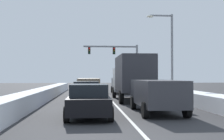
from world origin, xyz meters
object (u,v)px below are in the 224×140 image
(traffic_light_gantry, at_px, (120,57))
(street_lamp_right_mid, at_px, (168,47))
(sedan_navy_center_lane_second, at_px, (86,92))
(sedan_black_center_lane_nearest, at_px, (89,100))
(suv_gray_right_lane_third, at_px, (122,84))
(suv_tan_center_lane_third, at_px, (89,86))
(box_truck_right_lane_second, at_px, (132,76))
(suv_charcoal_right_lane_nearest, at_px, (157,93))

(traffic_light_gantry, distance_m, street_lamp_right_mid, 11.85)
(sedan_navy_center_lane_second, distance_m, street_lamp_right_mid, 11.83)
(sedan_black_center_lane_nearest, bearing_deg, street_lamp_right_mid, 61.17)
(suv_gray_right_lane_third, height_order, traffic_light_gantry, traffic_light_gantry)
(suv_tan_center_lane_third, xyz_separation_m, traffic_light_gantry, (4.33, 12.52, 3.48))
(suv_tan_center_lane_third, height_order, street_lamp_right_mid, street_lamp_right_mid)
(box_truck_right_lane_second, xyz_separation_m, traffic_light_gantry, (0.99, 17.08, 2.60))
(sedan_black_center_lane_nearest, distance_m, street_lamp_right_mid, 16.74)
(sedan_black_center_lane_nearest, bearing_deg, suv_tan_center_lane_third, 90.11)
(suv_charcoal_right_lane_nearest, xyz_separation_m, sedan_black_center_lane_nearest, (-3.46, -1.11, -0.25))
(box_truck_right_lane_second, distance_m, sedan_navy_center_lane_second, 4.16)
(suv_charcoal_right_lane_nearest, height_order, street_lamp_right_mid, street_lamp_right_mid)
(suv_gray_right_lane_third, bearing_deg, box_truck_right_lane_second, -91.85)
(box_truck_right_lane_second, xyz_separation_m, sedan_black_center_lane_nearest, (-3.32, -8.46, -1.14))
(box_truck_right_lane_second, bearing_deg, suv_charcoal_right_lane_nearest, -88.91)
(traffic_light_gantry, height_order, street_lamp_right_mid, street_lamp_right_mid)
(suv_gray_right_lane_third, xyz_separation_m, traffic_light_gantry, (0.70, 8.07, 3.48))
(suv_charcoal_right_lane_nearest, distance_m, suv_tan_center_lane_third, 12.41)
(sedan_black_center_lane_nearest, bearing_deg, sedan_navy_center_lane_second, 91.52)
(box_truck_right_lane_second, distance_m, sedan_black_center_lane_nearest, 9.16)
(suv_gray_right_lane_third, relative_size, street_lamp_right_mid, 0.61)
(box_truck_right_lane_second, relative_size, sedan_navy_center_lane_second, 1.60)
(street_lamp_right_mid, bearing_deg, suv_gray_right_lane_third, 142.54)
(sedan_black_center_lane_nearest, relative_size, sedan_navy_center_lane_second, 1.00)
(suv_charcoal_right_lane_nearest, bearing_deg, street_lamp_right_mid, 71.56)
(sedan_black_center_lane_nearest, height_order, street_lamp_right_mid, street_lamp_right_mid)
(sedan_black_center_lane_nearest, relative_size, suv_tan_center_lane_third, 0.92)
(suv_gray_right_lane_third, relative_size, traffic_light_gantry, 0.65)
(sedan_black_center_lane_nearest, relative_size, traffic_light_gantry, 0.60)
(suv_gray_right_lane_third, xyz_separation_m, sedan_black_center_lane_nearest, (-3.61, -17.46, -0.25))
(box_truck_right_lane_second, bearing_deg, traffic_light_gantry, 86.68)
(sedan_navy_center_lane_second, bearing_deg, sedan_black_center_lane_nearest, -88.48)
(sedan_black_center_lane_nearest, height_order, suv_tan_center_lane_third, suv_tan_center_lane_third)
(box_truck_right_lane_second, height_order, sedan_black_center_lane_nearest, box_truck_right_lane_second)
(sedan_navy_center_lane_second, xyz_separation_m, traffic_light_gantry, (4.48, 19.03, 3.73))
(box_truck_right_lane_second, distance_m, suv_tan_center_lane_third, 5.72)
(suv_tan_center_lane_third, distance_m, street_lamp_right_mid, 8.81)
(suv_tan_center_lane_third, bearing_deg, street_lamp_right_mid, 8.77)
(traffic_light_gantry, bearing_deg, suv_charcoal_right_lane_nearest, -91.99)
(suv_gray_right_lane_third, distance_m, suv_tan_center_lane_third, 5.74)
(suv_charcoal_right_lane_nearest, bearing_deg, suv_gray_right_lane_third, 89.47)
(suv_charcoal_right_lane_nearest, distance_m, street_lamp_right_mid, 14.34)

